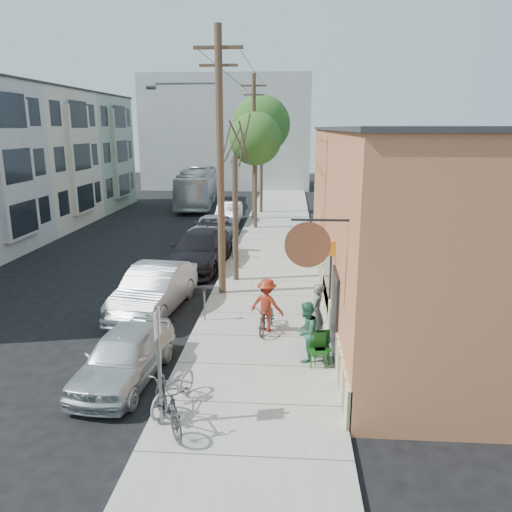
# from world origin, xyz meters

# --- Properties ---
(ground) EXTENTS (120.00, 120.00, 0.00)m
(ground) POSITION_xyz_m (0.00, 0.00, 0.00)
(ground) COLOR black
(sidewalk) EXTENTS (4.50, 58.00, 0.15)m
(sidewalk) POSITION_xyz_m (4.25, 11.00, 0.07)
(sidewalk) COLOR #A9A79C
(sidewalk) RESTS_ON ground
(cafe_building) EXTENTS (6.60, 20.20, 6.61)m
(cafe_building) POSITION_xyz_m (8.99, 4.99, 3.30)
(cafe_building) COLOR #B46A43
(cafe_building) RESTS_ON ground
(apartment_row) EXTENTS (6.30, 32.00, 9.00)m
(apartment_row) POSITION_xyz_m (-11.85, 14.00, 4.50)
(apartment_row) COLOR #9CA88E
(apartment_row) RESTS_ON ground
(end_cap_building) EXTENTS (18.00, 8.00, 12.00)m
(end_cap_building) POSITION_xyz_m (-2.00, 42.00, 6.00)
(end_cap_building) COLOR #B5B6B0
(end_cap_building) RESTS_ON ground
(sign_post) EXTENTS (0.07, 0.45, 2.80)m
(sign_post) POSITION_xyz_m (2.35, -4.99, 1.83)
(sign_post) COLOR slate
(sign_post) RESTS_ON sidewalk
(parking_meter_near) EXTENTS (0.14, 0.14, 1.24)m
(parking_meter_near) POSITION_xyz_m (2.25, 1.20, 0.98)
(parking_meter_near) COLOR slate
(parking_meter_near) RESTS_ON sidewalk
(parking_meter_far) EXTENTS (0.14, 0.14, 1.24)m
(parking_meter_far) POSITION_xyz_m (2.25, 9.50, 0.98)
(parking_meter_far) COLOR slate
(parking_meter_far) RESTS_ON sidewalk
(utility_pole_near) EXTENTS (3.57, 0.28, 10.00)m
(utility_pole_near) POSITION_xyz_m (2.39, 4.23, 5.41)
(utility_pole_near) COLOR #503A28
(utility_pole_near) RESTS_ON sidewalk
(utility_pole_far) EXTENTS (1.80, 0.28, 10.00)m
(utility_pole_far) POSITION_xyz_m (2.45, 21.10, 5.34)
(utility_pole_far) COLOR #503A28
(utility_pole_far) RESTS_ON sidewalk
(tree_bare) EXTENTS (0.24, 0.24, 5.29)m
(tree_bare) POSITION_xyz_m (2.80, 6.02, 2.80)
(tree_bare) COLOR #44392C
(tree_bare) RESTS_ON sidewalk
(tree_leafy_mid) EXTENTS (3.34, 3.34, 7.40)m
(tree_leafy_mid) POSITION_xyz_m (2.80, 17.70, 5.85)
(tree_leafy_mid) COLOR #44392C
(tree_leafy_mid) RESTS_ON sidewalk
(tree_leafy_far) EXTENTS (4.33, 4.33, 8.82)m
(tree_leafy_far) POSITION_xyz_m (2.80, 24.00, 6.79)
(tree_leafy_far) COLOR #44392C
(tree_leafy_far) RESTS_ON sidewalk
(patio_chair_a) EXTENTS (0.60, 0.60, 0.88)m
(patio_chair_a) POSITION_xyz_m (5.96, -1.90, 0.59)
(patio_chair_a) COLOR #124012
(patio_chair_a) RESTS_ON sidewalk
(patio_chair_b) EXTENTS (0.58, 0.58, 0.88)m
(patio_chair_b) POSITION_xyz_m (6.08, -1.68, 0.59)
(patio_chair_b) COLOR #124012
(patio_chair_b) RESTS_ON sidewalk
(patron_grey) EXTENTS (0.59, 0.76, 1.85)m
(patron_grey) POSITION_xyz_m (5.98, -0.19, 1.07)
(patron_grey) COLOR slate
(patron_grey) RESTS_ON sidewalk
(patron_green) EXTENTS (0.94, 1.03, 1.73)m
(patron_green) POSITION_xyz_m (5.63, -1.58, 1.02)
(patron_green) COLOR #2A6A4D
(patron_green) RESTS_ON sidewalk
(cyclist) EXTENTS (1.29, 1.02, 1.76)m
(cyclist) POSITION_xyz_m (4.42, 0.48, 1.03)
(cyclist) COLOR maroon
(cyclist) RESTS_ON sidewalk
(cyclist_bike) EXTENTS (0.91, 1.82, 0.91)m
(cyclist_bike) POSITION_xyz_m (4.42, 0.48, 0.61)
(cyclist_bike) COLOR black
(cyclist_bike) RESTS_ON sidewalk
(parked_bike_a) EXTENTS (1.42, 1.89, 1.13)m
(parked_bike_a) POSITION_xyz_m (2.54, -5.16, 0.72)
(parked_bike_a) COLOR black
(parked_bike_a) RESTS_ON sidewalk
(parked_bike_b) EXTENTS (1.20, 1.97, 0.98)m
(parked_bike_b) POSITION_xyz_m (2.46, -4.25, 0.64)
(parked_bike_b) COLOR gray
(parked_bike_b) RESTS_ON sidewalk
(car_0) EXTENTS (2.08, 4.36, 1.44)m
(car_0) POSITION_xyz_m (0.80, -2.84, 0.72)
(car_0) COLOR silver
(car_0) RESTS_ON ground
(car_1) EXTENTS (2.30, 5.28, 1.69)m
(car_1) POSITION_xyz_m (0.20, 2.33, 0.84)
(car_1) COLOR #A3A3AA
(car_1) RESTS_ON ground
(car_2) EXTENTS (2.87, 6.11, 1.72)m
(car_2) POSITION_xyz_m (0.80, 8.36, 0.86)
(car_2) COLOR black
(car_2) RESTS_ON ground
(car_3) EXTENTS (2.48, 5.17, 1.42)m
(car_3) POSITION_xyz_m (0.45, 14.39, 0.71)
(car_3) COLOR #ACB1B4
(car_3) RESTS_ON ground
(car_4) EXTENTS (1.70, 4.57, 1.49)m
(car_4) POSITION_xyz_m (0.80, 19.71, 0.75)
(car_4) COLOR #A3A3AA
(car_4) RESTS_ON ground
(bus) EXTENTS (3.61, 11.49, 3.15)m
(bus) POSITION_xyz_m (-2.91, 27.77, 1.57)
(bus) COLOR silver
(bus) RESTS_ON ground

